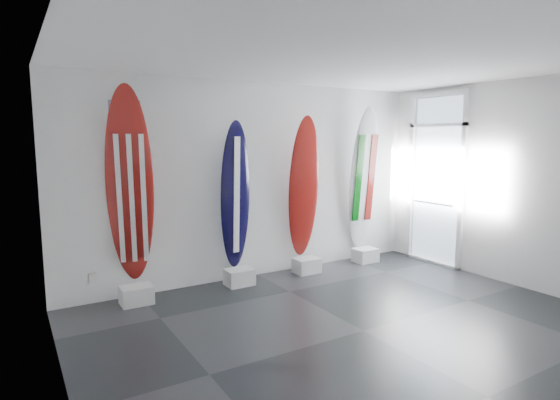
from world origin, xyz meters
TOP-DOWN VIEW (x-y plane):
  - floor at (0.00, 0.00)m, footprint 6.00×6.00m
  - ceiling at (0.00, 0.00)m, footprint 6.00×6.00m
  - wall_back at (0.00, 2.50)m, footprint 6.00×0.00m
  - wall_left at (-3.00, 0.00)m, footprint 0.00×5.00m
  - wall_right at (3.00, 0.00)m, footprint 0.00×5.00m
  - display_block_usa at (-1.97, 2.18)m, footprint 0.40×0.30m
  - surfboard_usa at (-1.97, 2.28)m, footprint 0.71×0.67m
  - display_block_navy at (-0.48, 2.18)m, footprint 0.40×0.30m
  - surfboard_navy at (-0.48, 2.28)m, footprint 0.51×0.22m
  - display_block_swiss at (0.73, 2.18)m, footprint 0.40×0.30m
  - surfboard_swiss at (0.73, 2.28)m, footprint 0.56×0.41m
  - display_block_italy at (1.98, 2.18)m, footprint 0.40×0.30m
  - surfboard_italy at (1.98, 2.28)m, footprint 0.59×0.40m
  - wall_outlet at (-2.45, 2.48)m, footprint 0.09×0.02m
  - glass_door at (2.97, 1.55)m, footprint 0.12×1.16m
  - balcony at (4.30, 1.55)m, footprint 2.80×2.20m

SIDE VIEW (x-z plane):
  - floor at x=0.00m, z-range 0.00..0.00m
  - display_block_usa at x=-1.97m, z-range 0.00..0.24m
  - display_block_navy at x=-0.48m, z-range 0.00..0.24m
  - display_block_swiss at x=0.73m, z-range 0.00..0.24m
  - display_block_italy at x=1.98m, z-range 0.00..0.24m
  - wall_outlet at x=-2.45m, z-range 0.28..0.41m
  - balcony at x=4.30m, z-range -0.10..1.10m
  - surfboard_navy at x=-0.48m, z-range 0.24..2.41m
  - surfboard_swiss at x=0.73m, z-range 0.24..2.51m
  - glass_door at x=2.97m, z-range 0.00..2.85m
  - surfboard_italy at x=1.98m, z-range 0.24..2.70m
  - wall_back at x=0.00m, z-range -1.50..4.50m
  - wall_left at x=-3.00m, z-range -1.00..4.00m
  - wall_right at x=3.00m, z-range -1.00..4.00m
  - surfboard_usa at x=-1.97m, z-range 0.23..2.82m
  - ceiling at x=0.00m, z-range 3.00..3.00m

